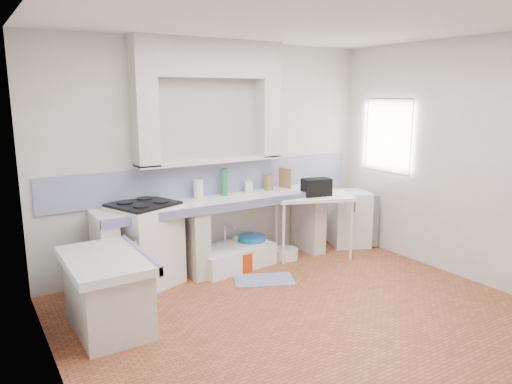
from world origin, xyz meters
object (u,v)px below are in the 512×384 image
side_table (313,226)px  fridge (349,218)px  stove (145,245)px  sink (233,257)px

side_table → fridge: bearing=31.6°
side_table → stove: bearing=-163.7°
fridge → side_table: bearing=-147.9°
sink → side_table: 1.18m
stove → fridge: size_ratio=1.19×
sink → side_table: (1.12, -0.22, 0.30)m
fridge → sink: bearing=-159.6°
sink → stove: bearing=169.8°
stove → fridge: 3.01m
stove → side_table: (2.24, -0.26, -0.05)m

